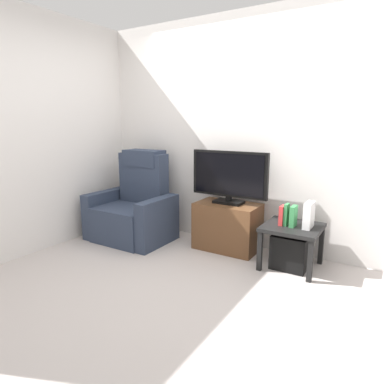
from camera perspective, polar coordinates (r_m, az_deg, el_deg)
name	(u,v)px	position (r m, az deg, el deg)	size (l,w,h in m)	color
ground_plane	(193,279)	(3.26, 0.23, -14.34)	(6.40, 6.40, 0.00)	#BCB2AD
wall_back	(246,133)	(3.94, 8.97, 9.69)	(6.40, 0.06, 2.60)	silver
wall_side	(52,133)	(4.22, -22.40, 9.09)	(0.06, 4.48, 2.60)	silver
tv_stand	(227,226)	(3.89, 5.93, -5.72)	(0.70, 0.42, 0.53)	brown
television	(229,176)	(3.78, 6.24, 2.67)	(0.89, 0.20, 0.58)	black
recliner_armchair	(134,209)	(4.28, -9.67, -2.74)	(0.98, 0.78, 1.08)	#2D384C
side_table	(292,232)	(3.51, 16.42, -6.45)	(0.54, 0.54, 0.43)	black
subwoofer_box	(291,251)	(3.58, 16.24, -9.42)	(0.34, 0.34, 0.34)	black
book_leftmost	(282,215)	(3.47, 14.89, -3.77)	(0.04, 0.12, 0.19)	red
book_middle	(286,215)	(3.46, 15.53, -3.67)	(0.03, 0.10, 0.21)	#388C4C
book_rightmost	(293,216)	(3.44, 16.61, -3.91)	(0.05, 0.14, 0.20)	#388C4C
game_console	(309,215)	(3.44, 18.98, -3.69)	(0.07, 0.20, 0.25)	white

